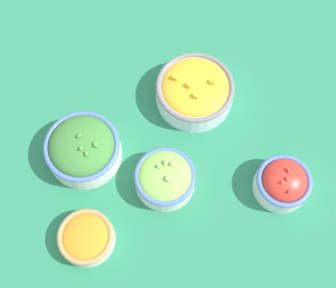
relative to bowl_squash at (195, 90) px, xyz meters
name	(u,v)px	position (x,y,z in m)	size (l,w,h in m)	color
ground_plane	(168,149)	(-0.10, -0.11, -0.04)	(3.00, 3.00, 0.00)	#23704C
bowl_squash	(195,90)	(0.00, 0.00, 0.00)	(0.18, 0.18, 0.08)	silver
bowl_broccoli	(83,148)	(-0.28, -0.07, 0.00)	(0.16, 0.16, 0.09)	silver
bowl_carrots	(86,237)	(-0.32, -0.25, -0.01)	(0.12, 0.12, 0.05)	silver
bowl_cherry_tomatoes	(283,182)	(0.11, -0.26, 0.00)	(0.12, 0.12, 0.09)	white
bowl_lettuce	(165,178)	(-0.13, -0.18, 0.00)	(0.13, 0.13, 0.08)	silver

